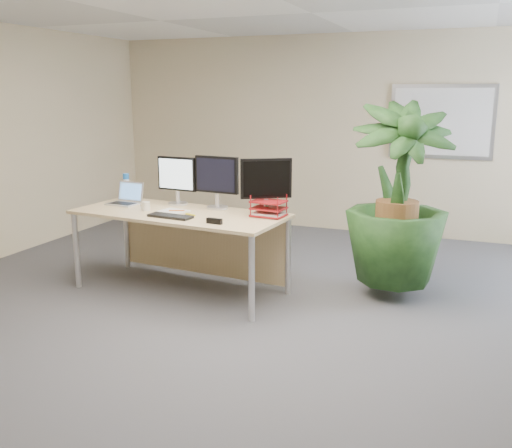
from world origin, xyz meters
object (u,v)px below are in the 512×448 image
at_px(floor_plant, 396,220).
at_px(laptop, 126,198).
at_px(desk, 186,227).
at_px(monitor_left, 177,178).
at_px(monitor_right, 217,179).

xyz_separation_m(floor_plant, laptop, (-2.69, -0.45, 0.10)).
distance_m(desk, laptop, 0.76).
bearing_deg(floor_plant, laptop, -170.48).
height_order(monitor_left, monitor_right, monitor_right).
xyz_separation_m(desk, floor_plant, (1.96, 0.51, 0.13)).
bearing_deg(laptop, monitor_right, 7.08).
height_order(desk, monitor_left, monitor_left).
bearing_deg(monitor_right, desk, -145.23).
distance_m(monitor_left, monitor_right, 0.47).
relative_size(monitor_right, laptop, 1.57).
relative_size(desk, floor_plant, 1.42).
relative_size(monitor_left, laptop, 1.48).
bearing_deg(monitor_left, desk, -45.64).
height_order(monitor_left, laptop, monitor_left).
bearing_deg(desk, monitor_left, 134.36).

